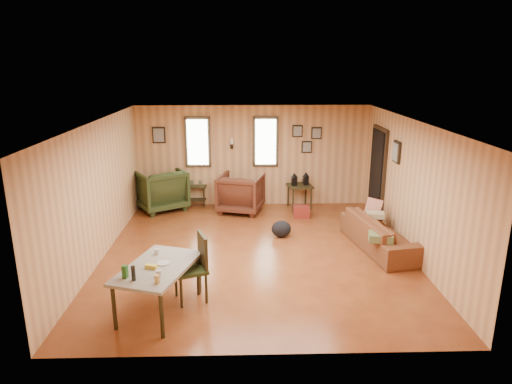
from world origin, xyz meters
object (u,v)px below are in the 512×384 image
(end_table, at_px, (197,191))
(recliner_brown, at_px, (241,191))
(sofa, at_px, (382,228))
(dining_table, at_px, (157,270))
(side_table, at_px, (300,184))
(recliner_green, at_px, (161,188))

(end_table, bearing_deg, recliner_brown, -26.77)
(sofa, height_order, recliner_brown, recliner_brown)
(dining_table, bearing_deg, side_table, 79.09)
(sofa, distance_m, recliner_green, 5.15)
(sofa, bearing_deg, recliner_green, 50.88)
(side_table, bearing_deg, recliner_brown, -170.79)
(side_table, xyz_separation_m, dining_table, (-2.52, -4.63, 0.03))
(dining_table, bearing_deg, recliner_brown, 93.30)
(end_table, distance_m, side_table, 2.50)
(end_table, xyz_separation_m, side_table, (2.47, -0.32, 0.25))
(sofa, bearing_deg, side_table, 16.06)
(recliner_brown, relative_size, recliner_green, 0.92)
(side_table, bearing_deg, end_table, 172.72)
(end_table, bearing_deg, recliner_green, -158.52)
(recliner_brown, bearing_deg, dining_table, 91.15)
(recliner_brown, distance_m, side_table, 1.42)
(sofa, relative_size, dining_table, 1.35)
(recliner_green, bearing_deg, dining_table, 67.82)
(recliner_green, bearing_deg, recliner_brown, 141.79)
(recliner_brown, height_order, dining_table, recliner_brown)
(dining_table, bearing_deg, sofa, 47.32)
(recliner_brown, relative_size, side_table, 1.12)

